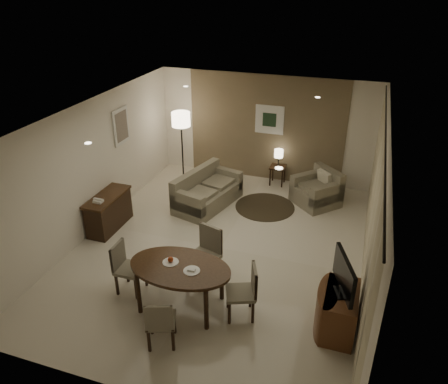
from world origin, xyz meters
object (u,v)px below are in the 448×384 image
(chair_left, at_px, (130,269))
(armchair, at_px, (317,188))
(tv_cabinet, at_px, (340,312))
(sofa, at_px, (208,189))
(chair_right, at_px, (240,292))
(chair_near, at_px, (161,320))
(dining_table, at_px, (181,286))
(chair_far, at_px, (203,257))
(console_desk, at_px, (109,212))
(side_table, at_px, (277,175))
(floor_lamp, at_px, (182,147))

(chair_left, bearing_deg, armchair, -32.61)
(tv_cabinet, bearing_deg, sofa, 136.54)
(chair_right, distance_m, sofa, 3.70)
(tv_cabinet, height_order, chair_left, chair_left)
(chair_near, bearing_deg, dining_table, -107.95)
(sofa, bearing_deg, armchair, -55.39)
(chair_far, height_order, sofa, chair_far)
(console_desk, distance_m, chair_right, 3.78)
(chair_right, relative_size, armchair, 0.98)
(armchair, xyz_separation_m, side_table, (-1.08, 0.76, -0.17))
(console_desk, distance_m, side_table, 4.34)
(chair_near, distance_m, chair_left, 1.35)
(tv_cabinet, bearing_deg, dining_table, -174.08)
(side_table, bearing_deg, floor_lamp, -167.98)
(chair_right, height_order, floor_lamp, floor_lamp)
(tv_cabinet, relative_size, armchair, 0.97)
(tv_cabinet, relative_size, sofa, 0.52)
(sofa, bearing_deg, dining_table, -152.05)
(chair_left, relative_size, armchair, 0.97)
(chair_far, bearing_deg, tv_cabinet, 6.63)
(chair_right, xyz_separation_m, armchair, (0.61, 4.12, -0.04))
(dining_table, distance_m, chair_left, 0.96)
(chair_far, bearing_deg, sofa, 126.05)
(armchair, bearing_deg, chair_left, -78.35)
(chair_left, xyz_separation_m, sofa, (0.17, 3.26, -0.04))
(chair_right, bearing_deg, dining_table, -106.66)
(tv_cabinet, xyz_separation_m, armchair, (-0.89, 3.94, 0.06))
(dining_table, height_order, armchair, armchair)
(chair_left, bearing_deg, dining_table, -95.74)
(chair_far, distance_m, armchair, 3.79)
(sofa, relative_size, floor_lamp, 0.95)
(chair_near, distance_m, armchair, 5.25)
(console_desk, distance_m, chair_far, 2.74)
(side_table, bearing_deg, chair_right, -84.54)
(sofa, height_order, side_table, sofa)
(chair_left, bearing_deg, chair_near, -132.93)
(tv_cabinet, relative_size, chair_far, 0.89)
(chair_near, bearing_deg, chair_left, -63.21)
(armchair, relative_size, side_table, 1.89)
(console_desk, relative_size, side_table, 2.45)
(dining_table, height_order, floor_lamp, floor_lamp)
(chair_right, xyz_separation_m, side_table, (-0.47, 4.88, -0.21))
(tv_cabinet, bearing_deg, chair_right, -173.44)
(dining_table, height_order, chair_right, chair_right)
(tv_cabinet, xyz_separation_m, floor_lamp, (-4.36, 4.20, 0.55))
(chair_near, relative_size, side_table, 1.75)
(dining_table, xyz_separation_m, chair_right, (0.97, 0.08, 0.07))
(dining_table, height_order, side_table, dining_table)
(chair_near, xyz_separation_m, side_table, (0.46, 5.79, -0.18))
(chair_near, distance_m, sofa, 4.25)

